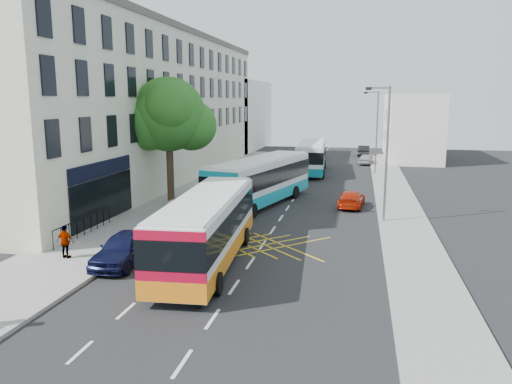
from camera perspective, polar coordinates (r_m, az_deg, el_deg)
The scene contains 21 objects.
ground at distance 20.32m, azimuth -2.51°, elevation -10.80°, with size 120.00×120.00×0.00m, color black.
pavement_left at distance 36.59m, azimuth -9.66°, elevation -1.12°, with size 5.00×70.00×0.15m, color gray.
pavement_right at distance 34.24m, azimuth 16.16°, elevation -2.21°, with size 3.00×70.00×0.15m, color gray.
terrace_main at distance 46.73m, azimuth -12.01°, elevation 9.56°, with size 8.30×45.00×13.50m.
terrace_far at distance 75.72m, azimuth -2.58°, elevation 8.76°, with size 8.00×20.00×10.00m, color silver.
building_right at distance 66.71m, azimuth 17.29°, elevation 7.19°, with size 6.00×18.00×8.00m, color silver.
street_tree at distance 35.84m, azimuth -10.01°, elevation 8.64°, with size 6.30×5.70×8.80m.
lamp_near at distance 30.49m, azimuth 14.56°, elevation 5.00°, with size 1.45×0.15×8.00m.
lamp_far at distance 50.43m, azimuth 13.54°, elevation 7.13°, with size 1.45×0.15×8.00m.
railings at distance 28.47m, azimuth -19.09°, elevation -3.59°, with size 0.08×5.60×1.14m, color black, non-canonical shape.
bus_near at distance 22.78m, azimuth -5.61°, elevation -4.10°, with size 3.36×11.31×3.14m.
bus_mid at distance 35.15m, azimuth 0.52°, elevation 1.31°, with size 5.64×12.07×3.31m.
bus_far at distance 51.13m, azimuth 6.38°, elevation 4.06°, with size 3.19×11.26×3.13m.
motorbike at distance 18.87m, azimuth -6.05°, elevation -9.70°, with size 0.70×2.12×1.89m.
parked_car_blue at distance 23.54m, azimuth -14.86°, elevation -6.23°, with size 1.75×4.35×1.48m, color black.
parked_car_silver at distance 29.49m, azimuth -8.58°, elevation -2.57°, with size 1.60×4.60×1.52m, color #999CA0.
red_hatchback at distance 35.28m, azimuth 10.87°, elevation -0.77°, with size 1.61×3.97×1.15m, color red.
distant_car_grey at distance 63.89m, azimuth 6.64°, elevation 4.52°, with size 2.42×5.25×1.46m, color #42454A.
distant_car_silver at distance 58.84m, azimuth 12.47°, elevation 3.70°, with size 1.44×3.57×1.22m, color #999CA0.
distant_car_dark at distance 67.55m, azimuth 12.23°, elevation 4.65°, with size 1.47×4.21×1.39m, color black.
pedestrian_far at distance 24.72m, azimuth -20.95°, elevation -5.33°, with size 0.91×0.38×1.55m, color gray.
Camera 1 is at (4.71, -18.33, 7.41)m, focal length 35.00 mm.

